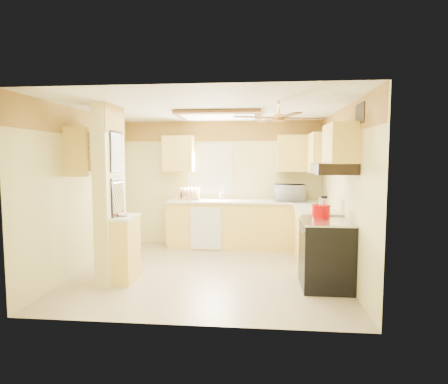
# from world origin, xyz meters

# --- Properties ---
(floor) EXTENTS (4.00, 4.00, 0.00)m
(floor) POSITION_xyz_m (0.00, 0.00, 0.00)
(floor) COLOR tan
(floor) RESTS_ON ground
(ceiling) EXTENTS (4.00, 4.00, 0.00)m
(ceiling) POSITION_xyz_m (0.00, 0.00, 2.50)
(ceiling) COLOR white
(ceiling) RESTS_ON wall_back
(wall_back) EXTENTS (4.00, 0.00, 4.00)m
(wall_back) POSITION_xyz_m (0.00, 1.90, 1.25)
(wall_back) COLOR #E6DB8D
(wall_back) RESTS_ON floor
(wall_front) EXTENTS (4.00, 0.00, 4.00)m
(wall_front) POSITION_xyz_m (0.00, -1.90, 1.25)
(wall_front) COLOR #E6DB8D
(wall_front) RESTS_ON floor
(wall_left) EXTENTS (0.00, 3.80, 3.80)m
(wall_left) POSITION_xyz_m (-2.00, 0.00, 1.25)
(wall_left) COLOR #E6DB8D
(wall_left) RESTS_ON floor
(wall_right) EXTENTS (0.00, 3.80, 3.80)m
(wall_right) POSITION_xyz_m (2.00, 0.00, 1.25)
(wall_right) COLOR #E6DB8D
(wall_right) RESTS_ON floor
(wallpaper_border) EXTENTS (4.00, 0.02, 0.40)m
(wallpaper_border) POSITION_xyz_m (0.00, 1.88, 2.30)
(wallpaper_border) COLOR gold
(wallpaper_border) RESTS_ON wall_back
(partition_column) EXTENTS (0.20, 0.70, 2.50)m
(partition_column) POSITION_xyz_m (-1.35, -0.55, 1.25)
(partition_column) COLOR #E6DB8D
(partition_column) RESTS_ON floor
(partition_ledge) EXTENTS (0.25, 0.55, 0.90)m
(partition_ledge) POSITION_xyz_m (-1.13, -0.55, 0.45)
(partition_ledge) COLOR #FFDB63
(partition_ledge) RESTS_ON floor
(ledge_top) EXTENTS (0.28, 0.58, 0.04)m
(ledge_top) POSITION_xyz_m (-1.13, -0.55, 0.92)
(ledge_top) COLOR white
(ledge_top) RESTS_ON partition_ledge
(lower_cabinets_back) EXTENTS (3.00, 0.60, 0.90)m
(lower_cabinets_back) POSITION_xyz_m (0.50, 1.60, 0.45)
(lower_cabinets_back) COLOR #FFDB63
(lower_cabinets_back) RESTS_ON floor
(lower_cabinets_right) EXTENTS (0.60, 1.40, 0.90)m
(lower_cabinets_right) POSITION_xyz_m (1.70, 0.60, 0.45)
(lower_cabinets_right) COLOR #FFDB63
(lower_cabinets_right) RESTS_ON floor
(countertop_back) EXTENTS (3.04, 0.64, 0.04)m
(countertop_back) POSITION_xyz_m (0.50, 1.59, 0.92)
(countertop_back) COLOR white
(countertop_back) RESTS_ON lower_cabinets_back
(countertop_right) EXTENTS (0.64, 1.44, 0.04)m
(countertop_right) POSITION_xyz_m (1.69, 0.60, 0.92)
(countertop_right) COLOR white
(countertop_right) RESTS_ON lower_cabinets_right
(dishwasher_panel) EXTENTS (0.58, 0.02, 0.80)m
(dishwasher_panel) POSITION_xyz_m (-0.25, 1.29, 0.43)
(dishwasher_panel) COLOR white
(dishwasher_panel) RESTS_ON lower_cabinets_back
(window) EXTENTS (0.92, 0.02, 1.02)m
(window) POSITION_xyz_m (-0.25, 1.89, 1.55)
(window) COLOR white
(window) RESTS_ON wall_back
(upper_cab_back_left) EXTENTS (0.60, 0.35, 0.70)m
(upper_cab_back_left) POSITION_xyz_m (-0.85, 1.72, 1.85)
(upper_cab_back_left) COLOR #FFDB63
(upper_cab_back_left) RESTS_ON wall_back
(upper_cab_back_right) EXTENTS (0.90, 0.35, 0.70)m
(upper_cab_back_right) POSITION_xyz_m (1.55, 1.72, 1.85)
(upper_cab_back_right) COLOR #FFDB63
(upper_cab_back_right) RESTS_ON wall_back
(upper_cab_right) EXTENTS (0.35, 1.00, 0.70)m
(upper_cab_right) POSITION_xyz_m (1.82, 1.25, 1.85)
(upper_cab_right) COLOR #FFDB63
(upper_cab_right) RESTS_ON wall_right
(upper_cab_left_wall) EXTENTS (0.35, 0.75, 0.70)m
(upper_cab_left_wall) POSITION_xyz_m (-1.82, -0.25, 1.85)
(upper_cab_left_wall) COLOR #FFDB63
(upper_cab_left_wall) RESTS_ON wall_left
(upper_cab_over_stove) EXTENTS (0.35, 0.76, 0.52)m
(upper_cab_over_stove) POSITION_xyz_m (1.82, -0.55, 1.95)
(upper_cab_over_stove) COLOR #FFDB63
(upper_cab_over_stove) RESTS_ON wall_right
(stove) EXTENTS (0.68, 0.77, 0.92)m
(stove) POSITION_xyz_m (1.67, -0.55, 0.46)
(stove) COLOR black
(stove) RESTS_ON floor
(range_hood) EXTENTS (0.50, 0.76, 0.14)m
(range_hood) POSITION_xyz_m (1.74, -0.55, 1.62)
(range_hood) COLOR black
(range_hood) RESTS_ON upper_cab_over_stove
(poster_menu) EXTENTS (0.02, 0.42, 0.57)m
(poster_menu) POSITION_xyz_m (-1.24, -0.55, 1.85)
(poster_menu) COLOR black
(poster_menu) RESTS_ON partition_column
(poster_nashville) EXTENTS (0.02, 0.42, 0.57)m
(poster_nashville) POSITION_xyz_m (-1.24, -0.55, 1.20)
(poster_nashville) COLOR black
(poster_nashville) RESTS_ON partition_column
(ceiling_light_panel) EXTENTS (1.35, 0.95, 0.06)m
(ceiling_light_panel) POSITION_xyz_m (0.10, 0.50, 2.46)
(ceiling_light_panel) COLOR brown
(ceiling_light_panel) RESTS_ON ceiling
(ceiling_fan) EXTENTS (1.15, 1.15, 0.26)m
(ceiling_fan) POSITION_xyz_m (1.00, -0.70, 2.29)
(ceiling_fan) COLOR gold
(ceiling_fan) RESTS_ON ceiling
(vent_grate) EXTENTS (0.02, 0.40, 0.25)m
(vent_grate) POSITION_xyz_m (1.98, -0.90, 2.30)
(vent_grate) COLOR black
(vent_grate) RESTS_ON wall_right
(microwave) EXTENTS (0.59, 0.41, 0.32)m
(microwave) POSITION_xyz_m (1.34, 1.59, 1.10)
(microwave) COLOR white
(microwave) RESTS_ON countertop_back
(bowl) EXTENTS (0.19, 0.19, 0.05)m
(bowl) POSITION_xyz_m (-1.15, -0.57, 0.96)
(bowl) COLOR white
(bowl) RESTS_ON ledge_top
(dutch_oven) EXTENTS (0.27, 0.27, 0.18)m
(dutch_oven) POSITION_xyz_m (1.64, -0.25, 1.01)
(dutch_oven) COLOR #C90000
(dutch_oven) RESTS_ON stove
(kettle) EXTENTS (0.16, 0.16, 0.24)m
(kettle) POSITION_xyz_m (1.76, 0.20, 1.05)
(kettle) COLOR silver
(kettle) RESTS_ON countertop_right
(dish_rack) EXTENTS (0.43, 0.33, 0.24)m
(dish_rack) POSITION_xyz_m (-0.62, 1.61, 1.03)
(dish_rack) COLOR tan
(dish_rack) RESTS_ON countertop_back
(utensil_crock) EXTENTS (0.10, 0.10, 0.21)m
(utensil_crock) POSITION_xyz_m (0.01, 1.74, 1.01)
(utensil_crock) COLOR white
(utensil_crock) RESTS_ON countertop_back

